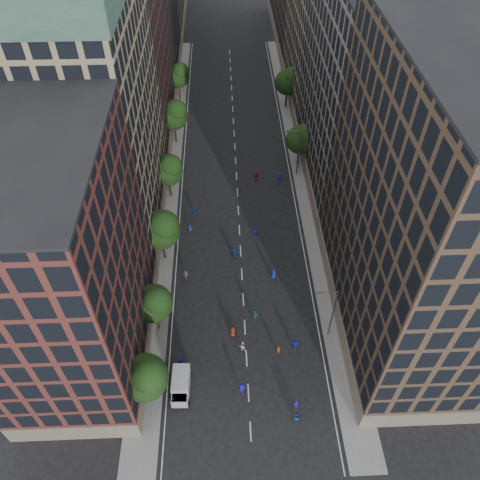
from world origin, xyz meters
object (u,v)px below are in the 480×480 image
at_px(skater_1, 296,405).
at_px(skater_2, 296,418).
at_px(skater_0, 181,363).
at_px(streetlamp_near, 332,311).
at_px(cargo_van, 181,385).
at_px(streetlamp_far, 297,150).

bearing_deg(skater_1, skater_2, 77.92).
xyz_separation_m(skater_0, skater_1, (13.19, -5.73, -0.04)).
bearing_deg(skater_1, streetlamp_near, -124.06).
xyz_separation_m(streetlamp_near, skater_1, (-5.14, -9.54, -4.34)).
bearing_deg(cargo_van, skater_2, -15.97).
height_order(streetlamp_near, skater_0, streetlamp_near).
distance_m(streetlamp_near, cargo_van, 19.80).
height_order(streetlamp_near, cargo_van, streetlamp_near).
height_order(streetlamp_near, streetlamp_far, same).
bearing_deg(skater_0, cargo_van, 81.56).
distance_m(streetlamp_near, skater_1, 11.67).
bearing_deg(skater_2, streetlamp_near, -135.13).
height_order(streetlamp_far, skater_2, streetlamp_far).
xyz_separation_m(skater_1, skater_2, (-0.16, -1.46, 0.02)).
distance_m(streetlamp_far, skater_2, 44.53).
height_order(skater_0, skater_2, skater_0).
bearing_deg(cargo_van, skater_0, 94.99).
relative_size(streetlamp_near, cargo_van, 1.99).
bearing_deg(streetlamp_near, streetlamp_far, 90.00).
bearing_deg(streetlamp_far, streetlamp_near, -90.00).
relative_size(streetlamp_far, skater_0, 5.22).
xyz_separation_m(cargo_van, skater_1, (13.03, -2.71, -0.42)).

